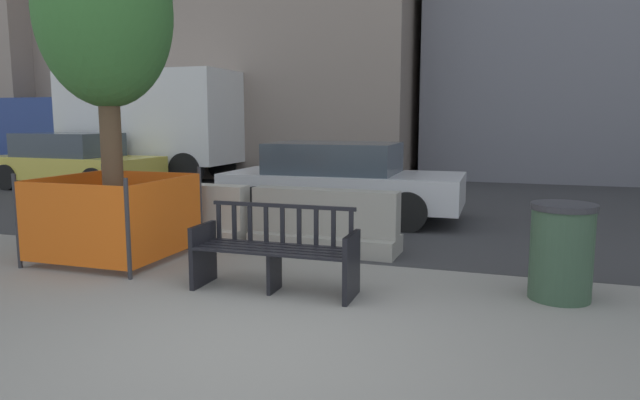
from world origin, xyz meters
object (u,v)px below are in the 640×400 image
(jersey_barrier_left, at_px, (184,217))
(delivery_truck, at_px, (128,121))
(trash_bin, at_px, (561,251))
(car_sedan_mid, at_px, (341,180))
(street_tree, at_px, (104,15))
(jersey_barrier_centre, at_px, (325,226))
(construction_fence, at_px, (115,214))
(car_taxi_near, at_px, (73,161))
(street_bench, at_px, (275,253))

(jersey_barrier_left, height_order, delivery_truck, delivery_truck)
(delivery_truck, xyz_separation_m, trash_bin, (10.87, -7.90, -1.21))
(car_sedan_mid, bearing_deg, street_tree, -117.39)
(jersey_barrier_centre, relative_size, street_tree, 0.48)
(jersey_barrier_centre, xyz_separation_m, construction_fence, (-2.41, -1.20, 0.22))
(construction_fence, bearing_deg, jersey_barrier_centre, 26.41)
(jersey_barrier_left, distance_m, car_taxi_near, 7.62)
(car_sedan_mid, height_order, delivery_truck, delivery_truck)
(jersey_barrier_centre, height_order, delivery_truck, delivery_truck)
(jersey_barrier_left, height_order, street_tree, street_tree)
(street_tree, xyz_separation_m, car_sedan_mid, (1.91, 3.68, -2.32))
(car_sedan_mid, height_order, trash_bin, car_sedan_mid)
(street_bench, xyz_separation_m, jersey_barrier_left, (-2.21, 1.86, -0.06))
(jersey_barrier_centre, xyz_separation_m, street_tree, (-2.41, -1.20, 2.67))
(jersey_barrier_centre, bearing_deg, construction_fence, -153.59)
(jersey_barrier_centre, relative_size, delivery_truck, 0.30)
(car_taxi_near, relative_size, trash_bin, 4.61)
(street_tree, xyz_separation_m, trash_bin, (5.24, -0.02, -2.53))
(street_bench, relative_size, jersey_barrier_left, 0.84)
(jersey_barrier_centre, xyz_separation_m, trash_bin, (2.83, -1.22, 0.14))
(construction_fence, xyz_separation_m, trash_bin, (5.24, -0.02, -0.09))
(delivery_truck, bearing_deg, construction_fence, -54.47)
(street_bench, xyz_separation_m, delivery_truck, (-8.10, 8.54, 1.29))
(jersey_barrier_left, distance_m, trash_bin, 5.13)
(construction_fence, relative_size, car_sedan_mid, 0.39)
(street_bench, height_order, street_tree, street_tree)
(jersey_barrier_left, height_order, trash_bin, trash_bin)
(jersey_barrier_left, relative_size, delivery_truck, 0.30)
(trash_bin, bearing_deg, jersey_barrier_centre, 156.70)
(car_taxi_near, bearing_deg, jersey_barrier_centre, -29.35)
(street_bench, xyz_separation_m, car_taxi_near, (-8.26, 6.47, 0.31))
(trash_bin, bearing_deg, jersey_barrier_left, 166.21)
(jersey_barrier_left, height_order, car_taxi_near, car_taxi_near)
(jersey_barrier_left, xyz_separation_m, street_tree, (-0.26, -1.20, 2.67))
(street_bench, distance_m, car_taxi_near, 10.50)
(street_bench, relative_size, jersey_barrier_centre, 0.84)
(jersey_barrier_left, bearing_deg, street_bench, -40.07)
(street_bench, bearing_deg, car_taxi_near, 141.94)
(street_bench, height_order, trash_bin, trash_bin)
(car_taxi_near, xyz_separation_m, car_sedan_mid, (7.70, -2.13, -0.02))
(jersey_barrier_centre, distance_m, street_tree, 3.79)
(delivery_truck, relative_size, trash_bin, 7.13)
(jersey_barrier_centre, bearing_deg, jersey_barrier_left, 179.93)
(jersey_barrier_centre, distance_m, car_taxi_near, 9.42)
(jersey_barrier_left, xyz_separation_m, delivery_truck, (-5.89, 6.68, 1.35))
(jersey_barrier_centre, relative_size, construction_fence, 1.26)
(street_bench, height_order, jersey_barrier_left, street_bench)
(construction_fence, relative_size, trash_bin, 1.68)
(car_taxi_near, bearing_deg, street_bench, -38.06)
(street_tree, xyz_separation_m, delivery_truck, (-5.63, 7.88, -1.32))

